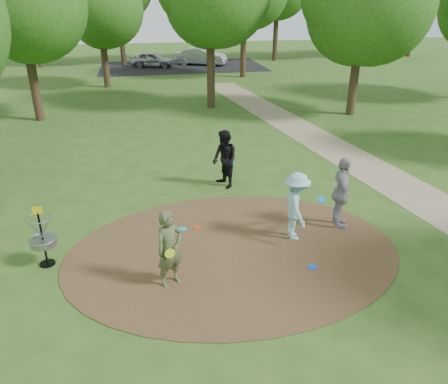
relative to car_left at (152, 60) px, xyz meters
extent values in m
plane|color=#2D5119|center=(0.53, -30.23, -0.63)|extent=(100.00, 100.00, 0.00)
cylinder|color=#47301C|center=(0.53, -30.23, -0.62)|extent=(8.40, 8.40, 0.02)
cube|color=#8C7A5B|center=(7.03, -28.23, -0.62)|extent=(7.55, 39.89, 0.01)
cube|color=black|center=(2.53, -0.23, -0.62)|extent=(14.00, 8.00, 0.01)
imported|color=#4D5833|center=(-1.12, -31.28, 0.28)|extent=(0.79, 0.71, 1.81)
cylinder|color=#B6E619|center=(-1.13, -31.52, 0.33)|extent=(0.22, 0.08, 0.22)
imported|color=#8DC9D2|center=(2.26, -29.88, 0.29)|extent=(0.76, 1.23, 1.84)
cylinder|color=#0D78E8|center=(2.93, -29.91, 0.45)|extent=(0.23, 0.23, 0.08)
imported|color=black|center=(1.11, -26.24, 0.34)|extent=(1.00, 1.12, 1.92)
cylinder|color=blue|center=(1.32, -26.28, 0.23)|extent=(0.23, 0.12, 0.22)
imported|color=#979699|center=(3.65, -29.54, 0.39)|extent=(0.78, 1.27, 2.02)
cylinder|color=white|center=(3.51, -29.57, 0.67)|extent=(0.23, 0.12, 0.22)
cylinder|color=#189DC0|center=(-0.60, -28.90, -0.60)|extent=(0.22, 0.22, 0.02)
cylinder|color=blue|center=(2.22, -31.31, -0.60)|extent=(0.22, 0.22, 0.02)
cylinder|color=red|center=(-0.20, -28.91, -0.60)|extent=(0.22, 0.22, 0.02)
imported|color=#999BA1|center=(0.00, 0.00, 0.00)|extent=(3.94, 2.45, 1.25)
imported|color=#B7BCBF|center=(4.29, 0.34, 0.11)|extent=(4.73, 3.31, 1.48)
cylinder|color=black|center=(-3.97, -29.93, 0.05)|extent=(0.05, 0.05, 1.35)
cylinder|color=black|center=(-3.97, -29.93, -0.61)|extent=(0.36, 0.36, 0.04)
cylinder|color=gray|center=(-3.97, -29.93, -0.01)|extent=(0.60, 0.60, 0.16)
torus|color=gray|center=(-3.97, -29.93, 0.07)|extent=(0.63, 0.63, 0.03)
torus|color=gray|center=(-3.97, -29.93, 0.62)|extent=(0.58, 0.58, 0.02)
cube|color=yellow|center=(-3.97, -29.93, 0.82)|extent=(0.22, 0.02, 0.18)
cylinder|color=#332316|center=(-6.47, -16.23, 1.27)|extent=(0.44, 0.44, 3.80)
sphere|color=#275115|center=(-6.47, -16.23, 4.63)|extent=(5.28, 5.28, 5.28)
cylinder|color=#332316|center=(2.53, -15.23, 1.46)|extent=(0.44, 0.44, 4.18)
cylinder|color=#332316|center=(9.53, -18.23, 1.18)|extent=(0.44, 0.44, 3.61)
sphere|color=#275115|center=(9.53, -18.23, 4.56)|extent=(5.73, 5.73, 5.73)
cylinder|color=#332316|center=(-3.47, -8.23, 1.08)|extent=(0.44, 0.44, 3.42)
sphere|color=#275115|center=(-3.47, -8.23, 4.11)|extent=(4.78, 4.78, 4.78)
cylinder|color=#332316|center=(6.53, -6.23, 1.56)|extent=(0.44, 0.44, 4.37)
camera|label=1|loc=(-1.53, -39.38, 5.33)|focal=35.00mm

